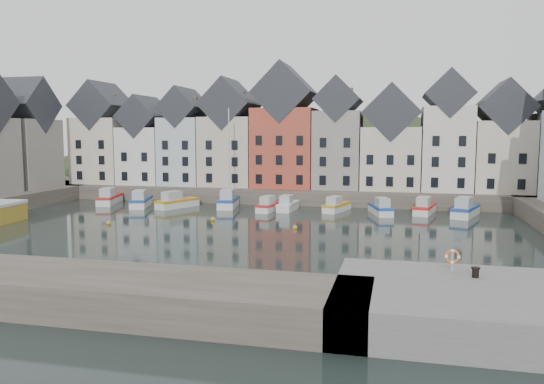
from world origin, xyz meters
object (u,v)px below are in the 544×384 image
(boat_d, at_px, (228,201))
(life_ring_post, at_px, (452,257))
(mooring_bollard, at_px, (476,272))
(boat_a, at_px, (109,199))

(boat_d, height_order, life_ring_post, boat_d)
(boat_d, relative_size, life_ring_post, 10.24)
(boat_d, xyz_separation_m, mooring_bollard, (25.96, -36.84, 1.45))
(boat_a, height_order, life_ring_post, life_ring_post)
(boat_a, relative_size, life_ring_post, 5.29)
(boat_d, bearing_deg, life_ring_post, -64.66)
(mooring_bollard, bearing_deg, boat_d, 125.17)
(boat_d, height_order, mooring_bollard, boat_d)
(boat_a, distance_m, boat_d, 17.13)
(boat_d, bearing_deg, boat_a, 173.19)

